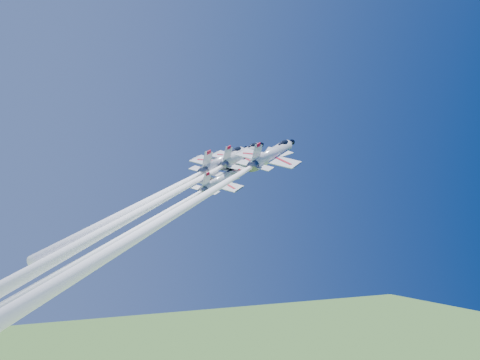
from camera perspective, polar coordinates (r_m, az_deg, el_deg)
name	(u,v)px	position (r m, az deg, el deg)	size (l,w,h in m)	color
jet_lead	(164,198)	(84.09, -8.08, -1.95)	(40.91, 36.98, 52.24)	white
jet_left	(175,187)	(89.40, -6.98, -0.76)	(33.31, 28.94, 35.54)	white
jet_right	(193,203)	(73.75, -5.09, -2.43)	(41.81, 37.63, 52.43)	white
jet_slot	(157,218)	(81.35, -8.85, -4.01)	(32.39, 28.96, 39.46)	white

